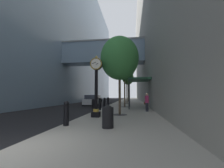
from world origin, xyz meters
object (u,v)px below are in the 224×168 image
Objects in this scene: street_tree_mid_near at (125,69)px; street_tree_mid_far at (127,75)px; bollard_nearest at (66,113)px; trash_bin at (108,116)px; bollard_third at (93,105)px; street_clock at (96,83)px; street_tree_far at (128,78)px; car_silver_mid at (92,100)px; bollard_fourth at (100,104)px; car_black_near at (96,99)px; bollard_sixth at (108,102)px; pedestrian_walking at (147,102)px; bollard_fifth at (105,102)px; street_tree_near at (120,58)px.

street_tree_mid_near is 1.00× the size of street_tree_mid_far.
trash_bin is (2.08, -0.23, -0.08)m from bollard_nearest.
bollard_third is at bearing -108.19° from street_tree_mid_near.
street_tree_far reaches higher than street_clock.
street_tree_far reaches higher than car_silver_mid.
bollard_fourth is 0.28× the size of car_black_near.
bollard_fourth is at bearing -100.72° from street_tree_mid_far.
street_clock is at bearing -76.40° from car_black_near.
bollard_sixth is 13.08m from trash_bin.
bollard_third is 4.83m from pedestrian_walking.
bollard_fourth is (0.00, 7.61, 0.00)m from bollard_nearest.
bollard_nearest is 1.00× the size of bollard_fourth.
bollard_third is at bearing 111.38° from trash_bin.
bollard_third is at bearing 109.73° from street_clock.
pedestrian_walking is (2.23, -12.51, -4.10)m from street_tree_mid_far.
street_tree_mid_far is at bearing 90.00° from street_tree_mid_near.
bollard_fourth is 20.06m from car_black_near.
bollard_third is 0.19× the size of street_tree_mid_far.
bollard_third is 5.70m from trash_bin.
street_clock is 3.54× the size of bollard_fifth.
street_clock reaches higher than bollard_fourth.
bollard_fourth is 8.85m from car_silver_mid.
street_tree_mid_far is (2.23, 14.33, 4.35)m from bollard_third.
bollard_nearest and bollard_fourth have the same top height.
street_clock is 9.85m from bollard_sixth.
bollard_fifth is 17.62m from car_black_near.
street_tree_mid_far is at bearing 90.00° from street_tree_near.
street_tree_near is 24.10m from car_black_near.
bollard_third is at bearing 90.00° from bollard_nearest.
bollard_third is at bearing -74.34° from car_silver_mid.
street_tree_mid_near reaches higher than bollard_third.
bollard_fifth is 10.58m from trash_bin.
street_clock is at bearing 112.42° from trash_bin.
bollard_fifth is at bearing -62.24° from car_silver_mid.
car_black_near is (-5.07, 14.34, 0.01)m from bollard_sixth.
car_black_near is (-5.07, 19.41, 0.01)m from bollard_fourth.
street_tree_mid_near is (2.23, 4.27, 4.08)m from bollard_fourth.
bollard_sixth is 4.72m from street_tree_mid_near.
pedestrian_walking reaches higher than bollard_fourth.
street_tree_mid_near is 5.83× the size of trash_bin.
street_tree_near is at bearing -72.15° from car_black_near.
car_black_near is 0.90× the size of car_silver_mid.
pedestrian_walking is at bearing -36.08° from bollard_fifth.
pedestrian_walking reaches higher than bollard_fifth.
bollard_third reaches higher than trash_bin.
car_silver_mid is at bearing 117.76° from bollard_fifth.
car_black_near is at bearing 100.62° from bollard_nearest.
bollard_third is at bearing -77.00° from car_black_near.
bollard_fifth is 2.54m from bollard_sixth.
car_black_near is at bearing 103.60° from street_clock.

